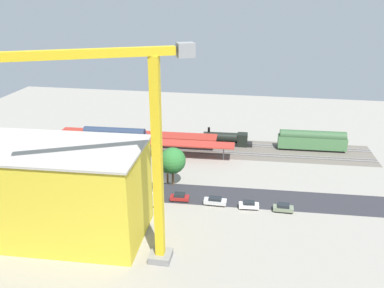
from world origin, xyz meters
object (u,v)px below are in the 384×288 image
object	(u,v)px
box_truck_2	(0,181)
street_tree_3	(167,164)
platform_canopy_near	(129,141)
parked_car_3	(180,197)
parked_car_5	(116,193)
street_tree_1	(36,156)
parked_car_1	(249,205)
parked_car_0	(283,208)
box_truck_1	(134,197)
freight_coach_far	(115,137)
tower_crane	(142,143)
street_tree_0	(18,148)
traffic_light	(68,160)
parked_car_2	(215,201)
street_tree_4	(93,153)
box_truck_0	(13,186)
locomotive	(228,139)
passenger_coach	(312,140)
construction_building	(29,190)
platform_canopy_far	(137,134)
street_tree_2	(173,161)
parked_car_4	(149,197)

from	to	relation	value
box_truck_2	street_tree_3	size ratio (longest dim) A/B	1.39
platform_canopy_near	parked_car_3	size ratio (longest dim) A/B	13.72
parked_car_5	street_tree_1	xyz separation A→B (m)	(23.36, -8.57, 3.63)
platform_canopy_near	parked_car_1	bearing A→B (deg)	144.99
platform_canopy_near	parked_car_0	xyz separation A→B (m)	(-39.87, 23.05, -3.41)
box_truck_1	freight_coach_far	bearing A→B (deg)	-63.71
tower_crane	street_tree_0	size ratio (longest dim) A/B	4.15
street_tree_3	street_tree_0	bearing A→B (deg)	-1.59
parked_car_1	traffic_light	world-z (taller)	traffic_light
parked_car_2	street_tree_1	bearing A→B (deg)	-10.63
platform_canopy_near	parked_car_2	xyz separation A→B (m)	(-25.88, 22.60, -3.41)
street_tree_3	parked_car_3	bearing A→B (deg)	119.50
freight_coach_far	street_tree_4	bearing A→B (deg)	94.13
tower_crane	street_tree_1	xyz separation A→B (m)	(36.08, -28.99, -16.72)
parked_car_0	box_truck_0	world-z (taller)	box_truck_0
locomotive	street_tree_3	bearing A→B (deg)	65.90
street_tree_1	street_tree_0	bearing A→B (deg)	-9.45
street_tree_0	box_truck_2	bearing A→B (deg)	95.24
freight_coach_far	passenger_coach	bearing A→B (deg)	-172.89
locomotive	freight_coach_far	size ratio (longest dim) A/B	0.77
parked_car_3	tower_crane	bearing A→B (deg)	86.56
box_truck_1	passenger_coach	bearing A→B (deg)	-137.13
platform_canopy_near	passenger_coach	bearing A→B (deg)	-166.16
construction_building	parked_car_1	bearing A→B (deg)	-161.50
locomotive	box_truck_2	size ratio (longest dim) A/B	1.47
platform_canopy_near	freight_coach_far	xyz separation A→B (m)	(6.08, -5.20, -1.12)
locomotive	street_tree_0	xyz separation A→B (m)	(49.73, 25.39, 4.02)
parked_car_0	street_tree_0	bearing A→B (deg)	-8.65
parked_car_3	locomotive	bearing A→B (deg)	-102.14
platform_canopy_near	construction_building	bearing A→B (deg)	80.23
freight_coach_far	parked_car_5	size ratio (longest dim) A/B	4.05
platform_canopy_far	street_tree_0	world-z (taller)	street_tree_0
street_tree_1	parked_car_5	bearing A→B (deg)	159.85
parked_car_0	traffic_light	size ratio (longest dim) A/B	0.66
parked_car_3	street_tree_3	world-z (taller)	street_tree_3
street_tree_0	street_tree_1	size ratio (longest dim) A/B	1.32
tower_crane	construction_building	bearing A→B (deg)	-12.96
box_truck_0	street_tree_2	bearing A→B (deg)	-163.87
tower_crane	box_truck_2	size ratio (longest dim) A/B	3.67
parked_car_4	street_tree_3	bearing A→B (deg)	-103.41
parked_car_1	construction_building	xyz separation A→B (m)	(39.41, 14.68, 7.65)
box_truck_1	street_tree_1	size ratio (longest dim) A/B	1.49
platform_canopy_near	street_tree_3	xyz separation A→B (m)	(-13.76, 14.37, 0.64)
street_tree_4	parked_car_3	bearing A→B (deg)	158.78
street_tree_4	parked_car_1	bearing A→B (deg)	165.50
parked_car_0	box_truck_2	world-z (taller)	box_truck_2
box_truck_2	platform_canopy_far	bearing A→B (deg)	-128.00
street_tree_2	passenger_coach	bearing A→B (deg)	-141.16
platform_canopy_far	traffic_light	distance (m)	23.73
street_tree_0	box_truck_0	bearing A→B (deg)	114.65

